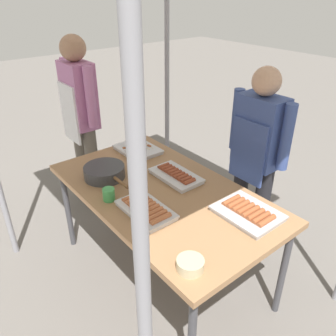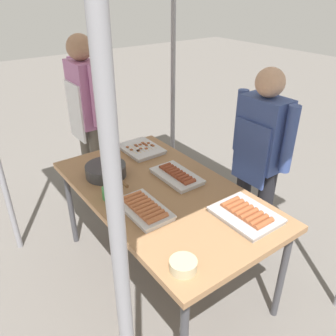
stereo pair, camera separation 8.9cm
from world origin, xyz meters
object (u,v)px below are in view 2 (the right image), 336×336
at_px(stall_table, 162,197).
at_px(tray_pork_links, 144,209).
at_px(drink_cup_near_edge, 108,193).
at_px(tray_grilled_sausages, 246,215).
at_px(cooking_wok, 106,170).
at_px(condiment_bowl, 183,265).
at_px(tray_spring_rolls, 177,176).
at_px(customer_nearby, 86,110).
at_px(vendor_woman, 260,151).
at_px(tray_meat_skewers, 141,149).

relative_size(stall_table, tray_pork_links, 4.33).
height_order(stall_table, drink_cup_near_edge, drink_cup_near_edge).
distance_m(stall_table, tray_grilled_sausages, 0.58).
bearing_deg(cooking_wok, condiment_bowl, -6.53).
bearing_deg(stall_table, cooking_wok, -151.56).
bearing_deg(cooking_wok, tray_spring_rolls, 49.77).
height_order(tray_grilled_sausages, customer_nearby, customer_nearby).
bearing_deg(vendor_woman, tray_pork_links, 89.77).
bearing_deg(tray_pork_links, customer_nearby, 168.70).
distance_m(cooking_wok, drink_cup_near_edge, 0.29).
height_order(stall_table, cooking_wok, cooking_wok).
bearing_deg(customer_nearby, tray_pork_links, -11.30).
distance_m(tray_grilled_sausages, tray_pork_links, 0.60).
bearing_deg(tray_meat_skewers, cooking_wok, -64.53).
bearing_deg(condiment_bowl, tray_spring_rolls, 144.67).
bearing_deg(tray_grilled_sausages, tray_spring_rolls, -175.26).
xyz_separation_m(drink_cup_near_edge, customer_nearby, (-1.13, 0.38, 0.15)).
bearing_deg(tray_grilled_sausages, tray_meat_skewers, -179.18).
bearing_deg(tray_spring_rolls, cooking_wok, -130.23).
bearing_deg(tray_meat_skewers, condiment_bowl, -23.51).
height_order(stall_table, tray_meat_skewers, tray_meat_skewers).
xyz_separation_m(stall_table, tray_grilled_sausages, (0.53, 0.22, 0.07)).
relative_size(tray_meat_skewers, tray_pork_links, 0.95).
distance_m(cooking_wok, vendor_woman, 1.13).
distance_m(tray_spring_rolls, vendor_woman, 0.65).
height_order(tray_meat_skewers, drink_cup_near_edge, drink_cup_near_edge).
bearing_deg(cooking_wok, tray_meat_skewers, 115.47).
distance_m(tray_spring_rolls, condiment_bowl, 0.86).
xyz_separation_m(tray_meat_skewers, drink_cup_near_edge, (0.47, -0.54, 0.02)).
xyz_separation_m(tray_spring_rolls, cooking_wok, (-0.32, -0.38, 0.02)).
bearing_deg(cooking_wok, drink_cup_near_edge, -24.40).
xyz_separation_m(tray_pork_links, customer_nearby, (-1.39, 0.28, 0.17)).
bearing_deg(tray_meat_skewers, tray_spring_rolls, -3.70).
distance_m(stall_table, drink_cup_near_edge, 0.36).
height_order(cooking_wok, condiment_bowl, cooking_wok).
distance_m(stall_table, tray_meat_skewers, 0.62).
height_order(tray_spring_rolls, drink_cup_near_edge, drink_cup_near_edge).
bearing_deg(tray_spring_rolls, drink_cup_near_edge, -96.23).
height_order(tray_spring_rolls, vendor_woman, vendor_woman).
height_order(drink_cup_near_edge, vendor_woman, vendor_woman).
distance_m(condiment_bowl, customer_nearby, 1.93).
xyz_separation_m(tray_grilled_sausages, tray_pork_links, (-0.40, -0.45, 0.00)).
distance_m(drink_cup_near_edge, customer_nearby, 1.20).
height_order(condiment_bowl, customer_nearby, customer_nearby).
relative_size(stall_table, tray_spring_rolls, 4.26).
relative_size(tray_meat_skewers, condiment_bowl, 2.59).
bearing_deg(drink_cup_near_edge, tray_grilled_sausages, 40.23).
xyz_separation_m(stall_table, vendor_woman, (0.14, 0.79, 0.17)).
height_order(stall_table, customer_nearby, customer_nearby).
height_order(tray_pork_links, vendor_woman, vendor_woman).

